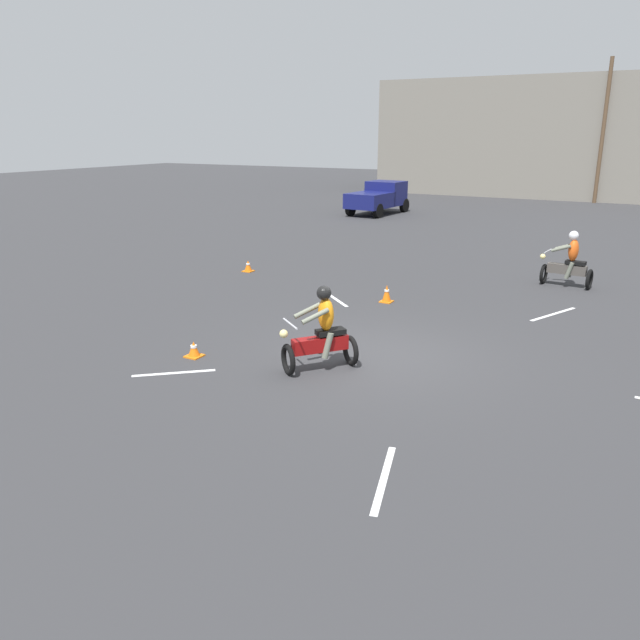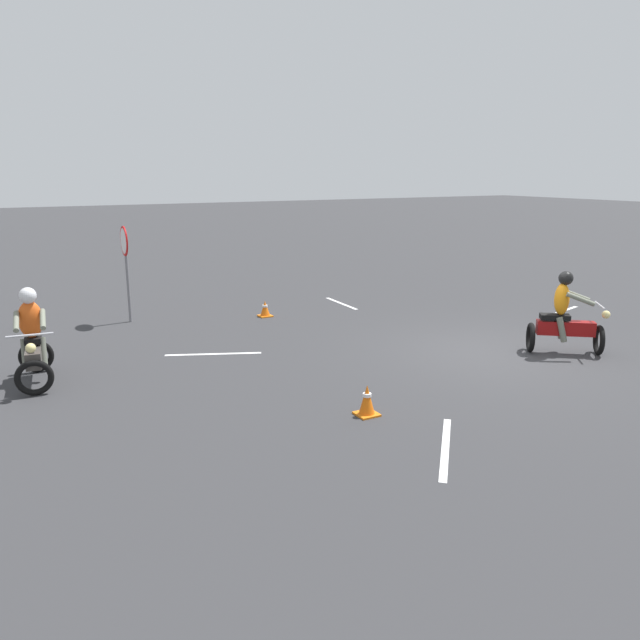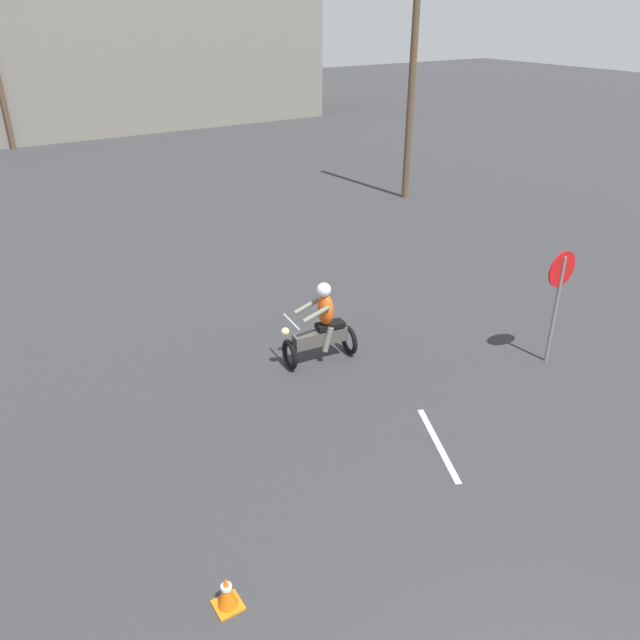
{
  "view_description": "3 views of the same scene",
  "coord_description": "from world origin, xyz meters",
  "px_view_note": "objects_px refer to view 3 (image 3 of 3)",
  "views": [
    {
      "loc": [
        4.71,
        -11.08,
        4.41
      ],
      "look_at": [
        -0.71,
        -1.24,
        1.0
      ],
      "focal_mm": 35.0,
      "sensor_mm": 36.0,
      "label": 1
    },
    {
      "loc": [
        -8.85,
        8.8,
        3.56
      ],
      "look_at": [
        0.85,
        3.46,
        0.9
      ],
      "focal_mm": 35.0,
      "sensor_mm": 36.0,
      "label": 2
    },
    {
      "loc": [
        -3.31,
        -0.82,
        6.35
      ],
      "look_at": [
        2.4,
        8.17,
        0.9
      ],
      "focal_mm": 35.0,
      "sensor_mm": 36.0,
      "label": 3
    }
  ],
  "objects_px": {
    "motorcycle_rider_background": "(322,328)",
    "utility_pole_near": "(413,66)",
    "stop_sign": "(559,285)",
    "traffic_cone_near_left": "(227,593)"
  },
  "relations": [
    {
      "from": "motorcycle_rider_background",
      "to": "traffic_cone_near_left",
      "type": "height_order",
      "value": "motorcycle_rider_background"
    },
    {
      "from": "motorcycle_rider_background",
      "to": "utility_pole_near",
      "type": "xyz_separation_m",
      "value": [
        8.81,
        8.15,
        3.72
      ]
    },
    {
      "from": "stop_sign",
      "to": "utility_pole_near",
      "type": "bearing_deg",
      "value": 64.33
    },
    {
      "from": "stop_sign",
      "to": "utility_pole_near",
      "type": "xyz_separation_m",
      "value": [
        5.07,
        10.54,
        2.81
      ]
    },
    {
      "from": "utility_pole_near",
      "to": "traffic_cone_near_left",
      "type": "bearing_deg",
      "value": -136.05
    },
    {
      "from": "stop_sign",
      "to": "utility_pole_near",
      "type": "relative_size",
      "value": 0.26
    },
    {
      "from": "traffic_cone_near_left",
      "to": "utility_pole_near",
      "type": "relative_size",
      "value": 0.05
    },
    {
      "from": "stop_sign",
      "to": "utility_pole_near",
      "type": "distance_m",
      "value": 12.03
    },
    {
      "from": "stop_sign",
      "to": "traffic_cone_near_left",
      "type": "height_order",
      "value": "stop_sign"
    },
    {
      "from": "motorcycle_rider_background",
      "to": "traffic_cone_near_left",
      "type": "distance_m",
      "value": 5.8
    }
  ]
}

